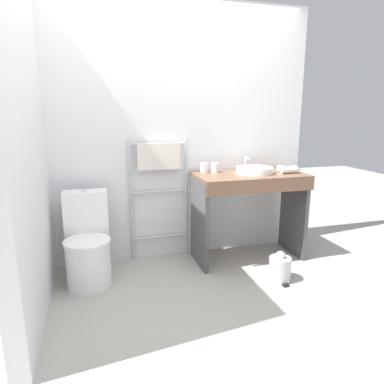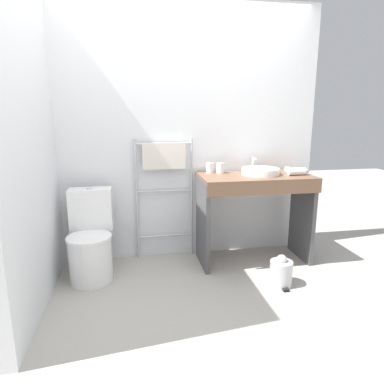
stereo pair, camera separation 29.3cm
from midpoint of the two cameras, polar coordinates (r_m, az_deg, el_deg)
name	(u,v)px [view 2 (the right image)]	position (r m, az deg, el deg)	size (l,w,h in m)	color
ground_plane	(214,320)	(2.67, 6.99, -20.47)	(12.00, 12.00, 0.00)	#A8A399
wall_back	(185,134)	(3.50, 1.22, 9.65)	(2.71, 0.12, 2.52)	silver
wall_side	(29,141)	(2.81, -22.85, 7.83)	(0.12, 1.87, 2.52)	silver
toilet	(91,242)	(3.20, -14.04, -8.11)	(0.39, 0.55, 0.80)	white
towel_radiator	(164,170)	(3.39, -2.19, 3.61)	(0.58, 0.06, 1.23)	silver
vanity_counter	(255,203)	(3.43, 12.87, -1.80)	(1.08, 0.56, 0.88)	brown
sink_basin	(260,171)	(3.42, 13.77, 3.38)	(0.37, 0.37, 0.06)	white
faucet	(254,162)	(3.59, 12.55, 4.81)	(0.02, 0.10, 0.14)	silver
cup_near_wall	(210,168)	(3.43, 5.41, 4.01)	(0.07, 0.07, 0.10)	white
cup_near_edge	(220,168)	(3.43, 7.20, 3.95)	(0.08, 0.08, 0.10)	white
hair_dryer	(297,171)	(3.50, 19.43, 3.27)	(0.23, 0.17, 0.07)	white
trash_bin	(281,272)	(3.17, 17.28, -12.73)	(0.19, 0.23, 0.28)	#B7B7BC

